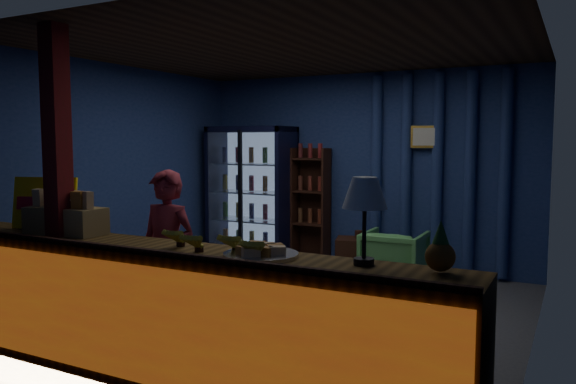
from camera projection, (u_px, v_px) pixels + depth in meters
name	position (u px, v px, depth m)	size (l,w,h in m)	color
ground	(288.00, 307.00, 5.74)	(4.60, 4.60, 0.00)	#515154
room_walls	(288.00, 154.00, 5.59)	(4.60, 4.60, 4.60)	navy
counter	(165.00, 312.00, 4.01)	(4.40, 0.57, 0.99)	brown
support_post	(59.00, 192.00, 4.43)	(0.16, 0.16, 2.60)	maroon
beverage_cooler	(254.00, 194.00, 8.06)	(1.20, 0.62, 1.90)	black
bottle_shelf	(312.00, 206.00, 7.80)	(0.50, 0.28, 1.60)	#381B11
curtain_folds	(437.00, 173.00, 7.05)	(1.74, 0.14, 2.50)	navy
framed_picture	(425.00, 137.00, 7.04)	(0.36, 0.04, 0.28)	gold
shopkeeper	(167.00, 257.00, 4.68)	(0.53, 0.35, 1.46)	maroon
green_chair	(394.00, 258.00, 6.62)	(0.69, 0.71, 0.65)	#5BB259
side_table	(359.00, 258.00, 6.96)	(0.64, 0.53, 0.60)	#381B11
yellow_sign	(45.00, 203.00, 4.78)	(0.55, 0.30, 0.44)	yellow
soda_bottles	(54.00, 218.00, 4.59)	(0.54, 0.17, 0.29)	red
snack_box_left	(51.00, 217.00, 4.58)	(0.41, 0.37, 0.36)	#A4874F
snack_box_centre	(82.00, 219.00, 4.47)	(0.34, 0.28, 0.35)	#A4874F
pastry_tray	(261.00, 253.00, 3.63)	(0.49, 0.49, 0.08)	silver
banana_bunches	(215.00, 242.00, 3.75)	(0.91, 0.27, 0.15)	gold
table_lamp	(365.00, 196.00, 3.36)	(0.27, 0.27, 0.53)	black
pineapple	(440.00, 252.00, 3.18)	(0.17, 0.17, 0.29)	#99591B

